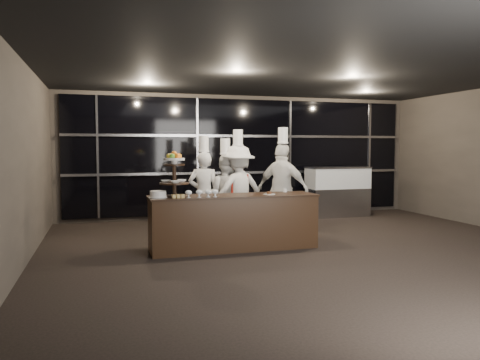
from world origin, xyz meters
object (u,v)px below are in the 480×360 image
object	(u,v)px
display_stand	(174,171)
chef_b	(225,194)
chef_d	(283,189)
chef_a	(204,193)
display_case	(338,189)
layer_cake	(158,194)
buffet_counter	(234,222)
chef_c	(238,191)

from	to	relation	value
display_stand	chef_b	size ratio (longest dim) A/B	0.39
chef_b	chef_d	world-z (taller)	chef_d
chef_a	chef_d	world-z (taller)	chef_d
display_case	layer_cake	bearing A→B (deg)	-148.19
buffet_counter	layer_cake	distance (m)	1.37
buffet_counter	chef_a	bearing A→B (deg)	101.57
buffet_counter	chef_b	distance (m)	1.26
display_stand	chef_a	size ratio (longest dim) A/B	0.38
chef_a	chef_d	bearing A→B (deg)	-14.02
chef_c	buffet_counter	bearing A→B (deg)	-109.87
buffet_counter	chef_b	world-z (taller)	chef_b
chef_c	layer_cake	bearing A→B (deg)	-145.67
chef_b	chef_c	world-z (taller)	chef_c
layer_cake	chef_a	xyz separation A→B (m)	(1.02, 1.27, -0.12)
chef_c	display_case	bearing A→B (deg)	30.41
display_stand	chef_c	bearing A→B (deg)	37.95
display_case	chef_c	world-z (taller)	chef_c
display_stand	chef_c	size ratio (longest dim) A/B	0.36
display_stand	chef_d	distance (m)	2.42
buffet_counter	display_case	size ratio (longest dim) A/B	1.85
display_case	chef_c	bearing A→B (deg)	-149.59
display_case	chef_b	world-z (taller)	chef_b
chef_d	display_case	bearing A→B (deg)	42.01
chef_a	chef_b	distance (m)	0.42
chef_b	display_stand	bearing A→B (deg)	-134.33
chef_a	chef_c	world-z (taller)	chef_c
chef_b	layer_cake	bearing A→B (deg)	-139.12
display_case	chef_d	xyz separation A→B (m)	(-2.31, -2.08, 0.23)
layer_cake	chef_d	bearing A→B (deg)	19.84
layer_cake	display_stand	bearing A→B (deg)	10.42
display_stand	chef_d	size ratio (longest dim) A/B	0.35
display_case	chef_a	distance (m)	4.15
layer_cake	chef_d	xyz separation A→B (m)	(2.50, 0.90, -0.06)
chef_a	chef_c	xyz separation A→B (m)	(0.64, -0.13, 0.04)
chef_b	chef_c	xyz separation A→B (m)	(0.22, -0.11, 0.08)
chef_d	chef_b	bearing A→B (deg)	161.76
display_stand	layer_cake	distance (m)	0.46
chef_a	chef_d	size ratio (longest dim) A/B	0.92
buffet_counter	chef_a	distance (m)	1.30
display_stand	chef_d	world-z (taller)	chef_d
buffet_counter	layer_cake	xyz separation A→B (m)	(-1.27, -0.05, 0.51)
buffet_counter	display_stand	size ratio (longest dim) A/B	3.81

